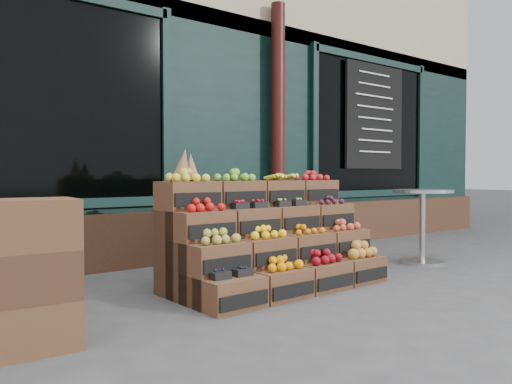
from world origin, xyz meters
TOP-DOWN VIEW (x-y plane):
  - ground at (0.00, 0.00)m, footprint 60.00×60.00m
  - shop_facade at (0.00, 5.11)m, footprint 12.00×6.24m
  - crate_display at (-0.13, 0.59)m, footprint 1.99×1.01m
  - spare_crates at (-2.30, 0.16)m, footprint 0.61×0.44m
  - bistro_table at (1.97, 0.42)m, footprint 0.67×0.67m
  - shopkeeper at (-1.51, 2.76)m, footprint 0.88×0.72m

SIDE VIEW (x-z plane):
  - ground at x=0.00m, z-range 0.00..0.00m
  - crate_display at x=-0.13m, z-range -0.23..0.99m
  - spare_crates at x=-2.30m, z-range 0.00..0.87m
  - bistro_table at x=1.97m, z-range 0.10..0.94m
  - shopkeeper at x=-1.51m, z-range 0.00..2.08m
  - shop_facade at x=0.00m, z-range 0.00..4.80m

